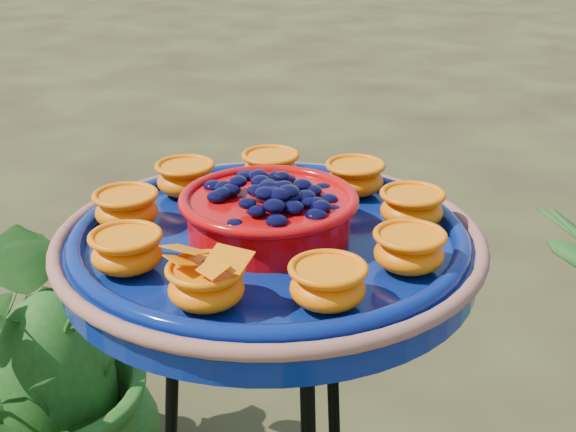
% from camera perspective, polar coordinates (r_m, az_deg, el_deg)
% --- Properties ---
extents(feeder_dish, '(0.59, 0.59, 0.11)m').
position_cam_1_polar(feeder_dish, '(0.95, -1.34, -1.57)').
color(feeder_dish, navy).
rests_on(feeder_dish, tripod_stand).
extents(shrub_back_left, '(0.97, 0.97, 0.82)m').
position_cam_1_polar(shrub_back_left, '(1.91, -16.56, -9.24)').
color(shrub_back_left, '#154713').
rests_on(shrub_back_left, ground).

